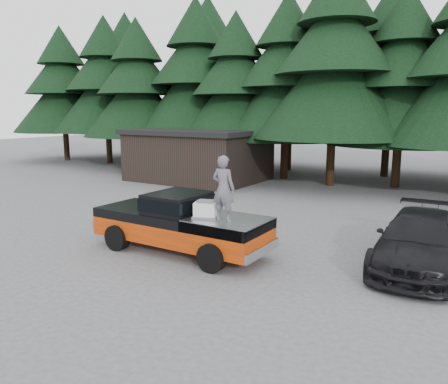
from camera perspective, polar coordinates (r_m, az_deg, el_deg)
The scene contains 8 objects.
ground at distance 14.19m, azimuth -1.84°, elevation -7.82°, with size 120.00×120.00×0.00m, color #4B4C4E.
pickup_truck at distance 14.08m, azimuth -5.70°, elevation -5.18°, with size 6.00×2.04×1.33m, color #D53900, non-canonical shape.
truck_cab at distance 13.91m, azimuth -6.10°, elevation -1.31°, with size 1.66×1.90×0.59m, color black.
air_compressor at distance 13.04m, azimuth -2.37°, elevation -2.38°, with size 0.65×0.54×0.45m, color silver.
man_on_bed at distance 12.44m, azimuth -0.07°, elevation 0.44°, with size 0.70×0.46×1.91m, color #57565E.
parked_car at distance 13.84m, azimuth 24.18°, elevation -5.83°, with size 2.21×5.43×1.58m, color black.
utility_building at distance 28.59m, azimuth -3.34°, elevation 4.92°, with size 8.40×6.40×3.30m.
treeline at distance 29.40m, azimuth 18.79°, elevation 16.38°, with size 60.15×16.05×17.50m.
Camera 1 is at (7.56, -11.14, 4.48)m, focal length 35.00 mm.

